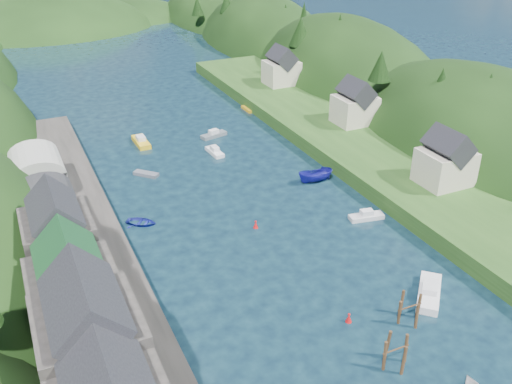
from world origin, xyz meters
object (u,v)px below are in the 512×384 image
piling_cluster_far (409,311)px  channel_buoy_far (256,225)px  channel_buoy_near (349,318)px  piling_cluster_near (395,354)px

piling_cluster_far → channel_buoy_far: piling_cluster_far is taller
channel_buoy_near → channel_buoy_far: bearing=92.3°
channel_buoy_near → channel_buoy_far: same height
piling_cluster_near → channel_buoy_near: 7.06m
piling_cluster_near → piling_cluster_far: piling_cluster_near is taller
piling_cluster_near → channel_buoy_near: (-0.49, 6.99, -0.85)m
piling_cluster_near → piling_cluster_far: 6.97m
piling_cluster_near → channel_buoy_far: (-1.33, 28.15, -0.85)m
piling_cluster_near → channel_buoy_near: bearing=94.0°
piling_cluster_far → channel_buoy_near: piling_cluster_far is taller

